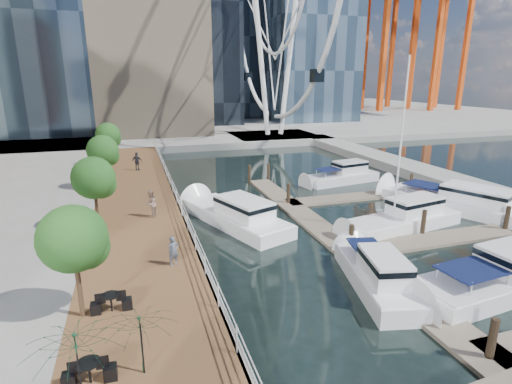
% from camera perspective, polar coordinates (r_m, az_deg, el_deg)
% --- Properties ---
extents(ground, '(520.00, 520.00, 0.00)m').
position_cam_1_polar(ground, '(17.65, 18.13, -19.92)').
color(ground, black).
rests_on(ground, ground).
extents(boardwalk, '(6.00, 60.00, 1.00)m').
position_cam_1_polar(boardwalk, '(28.07, -16.38, -4.77)').
color(boardwalk, brown).
rests_on(boardwalk, ground).
extents(seawall, '(0.25, 60.00, 1.00)m').
position_cam_1_polar(seawall, '(28.22, -10.28, -4.25)').
color(seawall, '#595954').
rests_on(seawall, ground).
extents(land_far, '(200.00, 114.00, 1.00)m').
position_cam_1_polar(land_far, '(114.13, -12.96, 10.70)').
color(land_far, gray).
rests_on(land_far, ground).
extents(breakwater, '(4.00, 60.00, 1.00)m').
position_cam_1_polar(breakwater, '(43.75, 24.76, 1.75)').
color(breakwater, gray).
rests_on(breakwater, ground).
extents(pier, '(14.00, 12.00, 1.00)m').
position_cam_1_polar(pier, '(68.08, 2.62, 7.80)').
color(pier, gray).
rests_on(pier, ground).
extents(railing, '(0.10, 60.00, 1.05)m').
position_cam_1_polar(railing, '(27.88, -10.59, -2.29)').
color(railing, white).
rests_on(railing, boardwalk).
extents(floating_docks, '(16.00, 34.00, 2.60)m').
position_cam_1_polar(floating_docks, '(28.89, 19.90, -4.52)').
color(floating_docks, '#6D6051').
rests_on(floating_docks, ground).
extents(port_cranes, '(40.00, 52.00, 38.00)m').
position_cam_1_polar(port_cranes, '(132.00, 19.39, 19.38)').
color(port_cranes, '#D84C14').
rests_on(port_cranes, ground).
extents(street_trees, '(2.60, 42.60, 4.60)m').
position_cam_1_polar(street_trees, '(26.15, -22.22, 1.86)').
color(street_trees, '#3F2B1C').
rests_on(street_trees, ground).
extents(yacht_foreground, '(11.21, 4.08, 2.15)m').
position_cam_1_polar(yacht_foreground, '(23.76, 31.46, -11.78)').
color(yacht_foreground, silver).
rests_on(yacht_foreground, ground).
extents(pedestrian_near, '(0.66, 0.54, 1.54)m').
position_cam_1_polar(pedestrian_near, '(20.65, -11.72, -8.24)').
color(pedestrian_near, '#515D6C').
rests_on(pedestrian_near, boardwalk).
extents(pedestrian_mid, '(0.94, 1.09, 1.93)m').
position_cam_1_polar(pedestrian_mid, '(27.82, -14.81, -1.65)').
color(pedestrian_mid, '#8A6E5F').
rests_on(pedestrian_mid, boardwalk).
extents(pedestrian_far, '(1.19, 0.97, 1.89)m').
position_cam_1_polar(pedestrian_far, '(42.66, -16.60, 4.23)').
color(pedestrian_far, '#363943').
rests_on(pedestrian_far, boardwalk).
extents(moored_yachts, '(25.17, 33.83, 11.50)m').
position_cam_1_polar(moored_yachts, '(29.16, 19.23, -5.29)').
color(moored_yachts, white).
rests_on(moored_yachts, ground).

